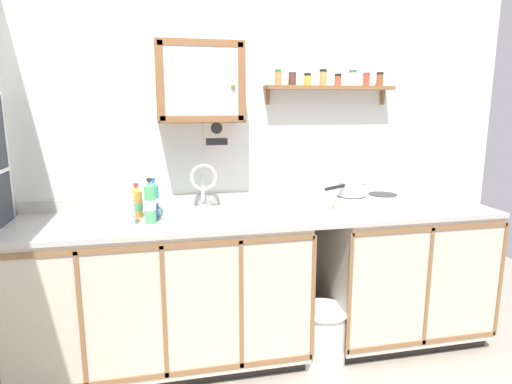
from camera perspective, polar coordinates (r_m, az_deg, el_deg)
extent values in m
plane|color=#9E9384|center=(2.97, 2.25, -22.34)|extent=(6.08, 6.08, 0.00)
cube|color=silver|center=(3.05, -0.29, 4.34)|extent=(3.68, 0.05, 2.55)
cube|color=black|center=(3.10, -11.56, -20.10)|extent=(1.70, 0.57, 0.08)
cube|color=beige|center=(2.86, -11.93, -12.37)|extent=(1.74, 0.63, 0.86)
cube|color=brown|center=(2.42, -12.23, -6.98)|extent=(1.74, 0.01, 0.03)
cube|color=brown|center=(2.76, -11.51, -22.28)|extent=(1.74, 0.01, 0.03)
cube|color=brown|center=(2.61, -21.81, -15.41)|extent=(0.02, 0.01, 0.79)
cube|color=brown|center=(2.57, -11.85, -15.23)|extent=(0.02, 0.01, 0.79)
cube|color=brown|center=(2.60, -1.91, -14.61)|extent=(0.02, 0.01, 0.79)
cube|color=brown|center=(2.71, 7.45, -13.63)|extent=(0.02, 0.01, 0.79)
cube|color=black|center=(3.50, 17.62, -16.55)|extent=(1.04, 0.57, 0.08)
cube|color=beige|center=(3.29, 18.38, -9.52)|extent=(1.07, 0.63, 0.86)
cube|color=brown|center=(2.91, 22.06, -4.43)|extent=(1.07, 0.01, 0.03)
cube|color=brown|center=(3.20, 20.99, -17.78)|extent=(1.07, 0.01, 0.03)
cube|color=brown|center=(2.79, 12.11, -13.01)|extent=(0.02, 0.01, 0.79)
cube|color=brown|center=(3.04, 21.50, -11.50)|extent=(0.02, 0.01, 0.79)
cube|color=brown|center=(3.35, 29.23, -10.02)|extent=(0.02, 0.01, 0.79)
cube|color=#B2B2AD|center=(2.79, 1.19, -3.10)|extent=(3.04, 0.66, 0.03)
cube|color=#B2B2AD|center=(3.06, -0.15, -0.70)|extent=(3.04, 0.02, 0.08)
cube|color=silver|center=(2.74, -6.17, -2.95)|extent=(0.51, 0.44, 0.01)
cube|color=slate|center=(2.77, -6.12, -5.21)|extent=(0.44, 0.36, 0.01)
cube|color=slate|center=(2.93, -6.53, -3.27)|extent=(0.44, 0.01, 0.11)
cube|color=slate|center=(2.58, -5.70, -5.27)|extent=(0.44, 0.01, 0.11)
cylinder|color=#4C4C51|center=(2.77, -6.12, -5.25)|extent=(0.04, 0.04, 0.01)
cylinder|color=silver|center=(2.97, -6.88, -1.74)|extent=(0.05, 0.05, 0.02)
cylinder|color=silver|center=(2.95, -6.93, 0.32)|extent=(0.02, 0.02, 0.19)
torus|color=silver|center=(2.85, -6.83, 1.92)|extent=(0.18, 0.02, 0.18)
cylinder|color=silver|center=(2.97, -5.74, -1.06)|extent=(0.02, 0.02, 0.06)
cube|color=silver|center=(3.04, 14.41, -1.23)|extent=(0.48, 0.32, 0.08)
cylinder|color=#2D2D2D|center=(3.00, 12.29, -0.49)|extent=(0.19, 0.19, 0.01)
cylinder|color=#2D2D2D|center=(3.10, 16.14, -0.29)|extent=(0.19, 0.19, 0.01)
cylinder|color=black|center=(2.86, 13.65, -1.96)|extent=(0.03, 0.02, 0.03)
cylinder|color=black|center=(2.97, 17.64, -1.71)|extent=(0.03, 0.02, 0.03)
cylinder|color=silver|center=(2.99, 12.33, 0.44)|extent=(0.18, 0.18, 0.09)
torus|color=silver|center=(2.98, 12.36, 1.31)|extent=(0.19, 0.19, 0.01)
cylinder|color=black|center=(2.84, 10.23, 0.60)|extent=(0.17, 0.11, 0.02)
cylinder|color=silver|center=(2.59, -16.19, -2.29)|extent=(0.06, 0.06, 0.18)
cone|color=silver|center=(2.57, -16.32, -0.05)|extent=(0.06, 0.06, 0.03)
cylinder|color=white|center=(2.57, -16.35, 0.48)|extent=(0.03, 0.03, 0.02)
cylinder|color=white|center=(2.59, -16.19, -2.41)|extent=(0.07, 0.07, 0.05)
cylinder|color=#4CB266|center=(2.61, -13.59, -1.64)|extent=(0.06, 0.06, 0.22)
cone|color=#4CB266|center=(2.58, -13.72, 1.02)|extent=(0.06, 0.06, 0.03)
cylinder|color=#262626|center=(2.58, -13.75, 1.55)|extent=(0.03, 0.03, 0.02)
cylinder|color=white|center=(2.61, -13.59, -1.65)|extent=(0.06, 0.06, 0.06)
cylinder|color=gold|center=(2.77, -15.24, -1.56)|extent=(0.07, 0.07, 0.16)
cone|color=gold|center=(2.75, -15.34, 0.39)|extent=(0.06, 0.06, 0.03)
cylinder|color=red|center=(2.75, -15.37, 0.91)|extent=(0.03, 0.03, 0.02)
cylinder|color=#4C9959|center=(2.77, -15.23, -1.82)|extent=(0.07, 0.07, 0.05)
cylinder|color=teal|center=(2.77, -13.14, -1.14)|extent=(0.06, 0.06, 0.19)
cone|color=teal|center=(2.75, -13.24, 1.06)|extent=(0.06, 0.06, 0.03)
cylinder|color=#2D59B2|center=(2.75, -13.27, 1.56)|extent=(0.03, 0.03, 0.02)
cylinder|color=white|center=(2.78, -13.14, -1.28)|extent=(0.07, 0.07, 0.05)
cylinder|color=#3F6699|center=(2.70, -13.35, -2.51)|extent=(0.08, 0.08, 0.09)
torus|color=#3F6699|center=(2.68, -12.55, -2.51)|extent=(0.06, 0.05, 0.06)
cube|color=brown|center=(2.81, -7.37, 13.92)|extent=(0.53, 0.29, 0.48)
cube|color=silver|center=(2.66, -7.08, 14.07)|extent=(0.43, 0.01, 0.39)
cube|color=brown|center=(2.65, -12.34, 13.92)|extent=(0.04, 0.01, 0.45)
cube|color=brown|center=(2.69, -1.90, 14.12)|extent=(0.04, 0.01, 0.45)
cube|color=brown|center=(2.68, -7.20, 18.71)|extent=(0.50, 0.01, 0.04)
cube|color=brown|center=(2.66, -6.96, 9.41)|extent=(0.50, 0.01, 0.04)
sphere|color=olive|center=(2.67, -2.98, 13.62)|extent=(0.02, 0.02, 0.02)
cube|color=brown|center=(3.09, 9.61, 13.23)|extent=(0.90, 0.14, 0.02)
cube|color=brown|center=(3.01, 1.55, 12.25)|extent=(0.02, 0.03, 0.10)
cube|color=brown|center=(3.32, 16.11, 11.74)|extent=(0.02, 0.03, 0.10)
cylinder|color=tan|center=(2.98, 2.88, 14.50)|extent=(0.04, 0.04, 0.09)
cylinder|color=#33723F|center=(2.99, 2.89, 15.48)|extent=(0.04, 0.04, 0.02)
cylinder|color=#4C3326|center=(3.01, 4.74, 14.44)|extent=(0.05, 0.05, 0.09)
cylinder|color=white|center=(3.02, 4.76, 15.41)|extent=(0.05, 0.05, 0.02)
cylinder|color=gold|center=(3.03, 6.71, 14.19)|extent=(0.04, 0.04, 0.07)
cylinder|color=black|center=(3.03, 6.73, 14.96)|extent=(0.04, 0.04, 0.02)
cylinder|color=tan|center=(3.06, 8.71, 14.35)|extent=(0.05, 0.05, 0.09)
cylinder|color=black|center=(3.06, 8.74, 15.34)|extent=(0.05, 0.05, 0.02)
cylinder|color=#CC4C33|center=(3.12, 10.61, 13.99)|extent=(0.04, 0.04, 0.06)
cylinder|color=black|center=(3.12, 10.64, 14.73)|extent=(0.05, 0.05, 0.02)
cylinder|color=silver|center=(3.14, 12.45, 14.13)|extent=(0.05, 0.05, 0.09)
cylinder|color=#33723F|center=(3.15, 12.49, 15.08)|extent=(0.05, 0.05, 0.02)
cylinder|color=#CC4C33|center=(3.20, 14.14, 13.86)|extent=(0.04, 0.04, 0.07)
cylinder|color=red|center=(3.20, 14.18, 14.66)|extent=(0.05, 0.05, 0.02)
cylinder|color=brown|center=(3.25, 15.80, 13.78)|extent=(0.04, 0.04, 0.08)
cylinder|color=black|center=(3.25, 15.85, 14.62)|extent=(0.05, 0.05, 0.02)
cube|color=silver|center=(2.96, -5.15, 7.66)|extent=(0.17, 0.01, 0.26)
cube|color=#262626|center=(2.96, -5.12, 6.54)|extent=(0.14, 0.00, 0.05)
cylinder|color=#262626|center=(2.96, -5.15, 8.28)|extent=(0.08, 0.00, 0.08)
cylinder|color=silver|center=(2.99, 8.71, -18.11)|extent=(0.29, 0.29, 0.37)
torus|color=white|center=(2.90, 8.82, -14.97)|extent=(0.32, 0.32, 0.03)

